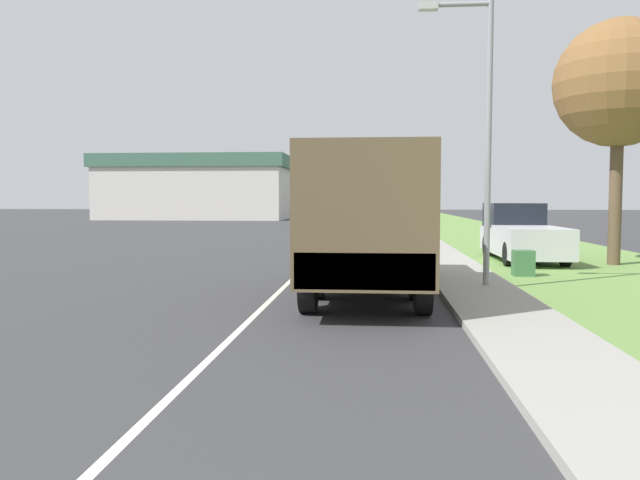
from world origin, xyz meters
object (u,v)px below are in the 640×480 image
Objects in this scene: car_nearest_ahead at (367,232)px; car_second_ahead at (375,223)px; military_truck at (367,217)px; pickup_truck at (521,234)px; car_third_ahead at (320,217)px; lamp_post at (479,114)px.

car_nearest_ahead reaches higher than car_second_ahead.
car_second_ahead is at bearing 88.46° from car_nearest_ahead.
military_truck is 13.27m from car_nearest_ahead.
car_nearest_ahead is 7.28m from pickup_truck.
lamp_post is at bearing -79.00° from car_third_ahead.
lamp_post is (2.68, -12.27, 3.34)m from car_nearest_ahead.
car_second_ahead is (0.34, 12.63, -0.08)m from car_nearest_ahead.
car_second_ahead is at bearing 105.90° from pickup_truck.
lamp_post is (2.54, 0.96, 2.35)m from military_truck.
lamp_post is (6.70, -34.47, 3.35)m from car_third_ahead.
military_truck reaches higher than car_second_ahead.
military_truck is at bearing -83.29° from car_third_ahead.
car_second_ahead is (0.20, 25.86, -1.07)m from military_truck.
car_third_ahead is (-4.36, 9.58, 0.07)m from car_second_ahead.
pickup_truck is 0.84× the size of lamp_post.
military_truck is 3.59m from lamp_post.
lamp_post reaches higher than pickup_truck.
lamp_post is (2.34, -24.90, 3.42)m from car_second_ahead.
military_truck is 35.69m from car_third_ahead.
car_nearest_ahead is (-0.14, 13.23, -0.99)m from military_truck.
car_nearest_ahead is 22.57m from car_third_ahead.
military_truck reaches higher than pickup_truck.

